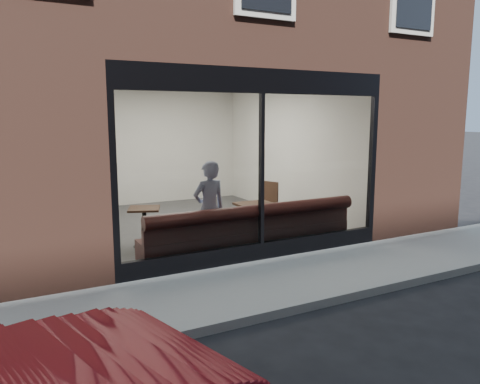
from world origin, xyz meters
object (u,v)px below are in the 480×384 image
banquette (250,241)px  cafe_table_right (256,205)px  cafe_table_left (144,209)px  person (209,209)px  cafe_chair_right (264,213)px

banquette → cafe_table_right: cafe_table_right is taller
banquette → cafe_table_right: 0.95m
cafe_table_left → cafe_table_right: cafe_table_right is taller
person → cafe_table_right: bearing=-168.0°
banquette → cafe_table_right: size_ratio=5.72×
cafe_table_right → cafe_chair_right: 1.70m
cafe_table_left → cafe_table_right: 2.13m
banquette → cafe_chair_right: 2.42m
banquette → cafe_chair_right: banquette is taller
banquette → cafe_chair_right: size_ratio=8.57×
banquette → person: person is taller
cafe_table_right → banquette: bearing=-128.4°
person → cafe_chair_right: 2.78m
cafe_table_right → person: bearing=-162.4°
banquette → cafe_table_left: size_ratio=7.15×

